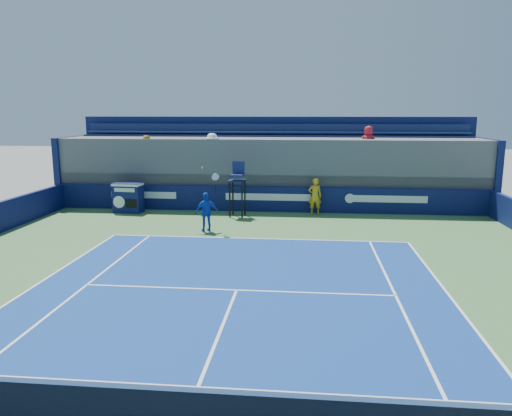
# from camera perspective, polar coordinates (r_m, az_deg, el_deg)

# --- Properties ---
(ball_person) EXTENTS (0.65, 0.45, 1.68)m
(ball_person) POSITION_cam_1_polar(r_m,az_deg,el_deg) (22.97, 6.75, 1.35)
(ball_person) COLOR gold
(ball_person) RESTS_ON apron
(tennis_net) EXTENTS (11.65, 0.08, 1.10)m
(tennis_net) POSITION_cam_1_polar(r_m,az_deg,el_deg) (7.47, -9.65, -22.42)
(tennis_net) COLOR black
(tennis_net) RESTS_ON ground
(back_hoarding) EXTENTS (20.40, 0.21, 1.20)m
(back_hoarding) POSITION_cam_1_polar(r_m,az_deg,el_deg) (23.52, 1.38, 1.02)
(back_hoarding) COLOR #0C1243
(back_hoarding) RESTS_ON ground
(match_clock) EXTENTS (1.38, 0.84, 1.40)m
(match_clock) POSITION_cam_1_polar(r_m,az_deg,el_deg) (24.06, -14.40, 1.24)
(match_clock) COLOR #0F154E
(match_clock) RESTS_ON ground
(umpire_chair) EXTENTS (0.77, 0.77, 2.48)m
(umpire_chair) POSITION_cam_1_polar(r_m,az_deg,el_deg) (22.29, -2.14, 2.88)
(umpire_chair) COLOR black
(umpire_chair) RESTS_ON ground
(tennis_player) EXTENTS (1.02, 0.73, 2.57)m
(tennis_player) POSITION_cam_1_polar(r_m,az_deg,el_deg) (19.60, -5.67, -0.44)
(tennis_player) COLOR #1645B6
(tennis_player) RESTS_ON apron
(stadium_seating) EXTENTS (21.00, 4.05, 4.40)m
(stadium_seating) POSITION_cam_1_polar(r_m,az_deg,el_deg) (25.36, 1.72, 4.56)
(stadium_seating) COLOR #56565C
(stadium_seating) RESTS_ON ground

